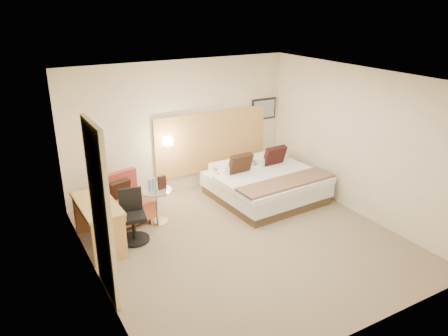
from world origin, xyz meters
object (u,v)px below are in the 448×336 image
lounge_chair (124,204)px  desk_chair (133,220)px  bed (265,184)px  desk (99,212)px  side_table (157,204)px

lounge_chair → desk_chair: bearing=-95.4°
lounge_chair → desk_chair: (-0.07, -0.72, 0.01)m
bed → lounge_chair: 2.81m
lounge_chair → desk_chair: 0.72m
bed → lounge_chair: bearing=171.2°
bed → desk: bearing=-176.6°
bed → desk_chair: size_ratio=2.35×
bed → side_table: bed is taller
lounge_chair → desk: size_ratio=0.78×
desk → desk_chair: desk_chair is taller
side_table → desk_chair: size_ratio=0.72×
bed → desk: size_ratio=1.65×
lounge_chair → desk_chair: size_ratio=1.11×
lounge_chair → desk: (-0.58, -0.63, 0.26)m
desk_chair → side_table: bearing=34.4°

